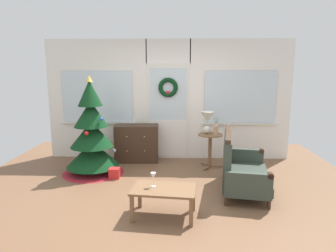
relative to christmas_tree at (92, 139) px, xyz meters
The scene contains 11 objects.
ground_plane 1.83m from the christmas_tree, 35.99° to the right, with size 6.76×6.76×0.00m, color brown.
back_wall_with_door 1.86m from the christmas_tree, 37.88° to the left, with size 5.20×0.19×2.55m.
christmas_tree is the anchor object (origin of this frame).
dresser_cabinet 1.10m from the christmas_tree, 47.21° to the left, with size 0.92×0.47×0.78m.
settee_sofa 2.71m from the christmas_tree, 15.74° to the right, with size 0.90×1.48×0.96m.
side_table 2.28m from the christmas_tree, 10.22° to the left, with size 0.50×0.48×0.68m.
table_lamp 2.24m from the christmas_tree, 11.52° to the left, with size 0.28×0.28×0.44m.
flower_vase 2.36m from the christmas_tree, ahead, with size 0.11×0.10×0.35m.
coffee_table 2.23m from the christmas_tree, 49.82° to the right, with size 0.89×0.60×0.39m.
wine_glass 2.07m from the christmas_tree, 51.84° to the right, with size 0.08×0.08×0.20m.
gift_box 0.77m from the christmas_tree, 30.36° to the right, with size 0.18×0.17×0.18m, color red.
Camera 1 is at (0.23, -4.54, 1.97)m, focal length 33.06 mm.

